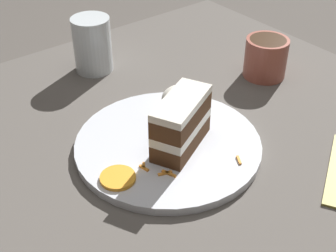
{
  "coord_description": "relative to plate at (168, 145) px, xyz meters",
  "views": [
    {
      "loc": [
        -0.36,
        -0.43,
        0.51
      ],
      "look_at": [
        0.01,
        0.04,
        0.07
      ],
      "focal_mm": 50.0,
      "sensor_mm": 36.0,
      "label": 1
    }
  ],
  "objects": [
    {
      "name": "drinking_glass",
      "position": [
        0.04,
        0.3,
        0.04
      ],
      "size": [
        0.08,
        0.08,
        0.11
      ],
      "color": "silver",
      "rests_on": "dining_table"
    },
    {
      "name": "ground_plane",
      "position": [
        -0.01,
        -0.04,
        -0.04
      ],
      "size": [
        6.0,
        6.0,
        0.0
      ],
      "primitive_type": "plane",
      "color": "#4C4742",
      "rests_on": "ground"
    },
    {
      "name": "plate",
      "position": [
        0.0,
        0.0,
        0.0
      ],
      "size": [
        0.3,
        0.3,
        0.01
      ],
      "primitive_type": "cylinder",
      "color": "silver",
      "rests_on": "dining_table"
    },
    {
      "name": "cream_dollop",
      "position": [
        0.08,
        0.07,
        0.03
      ],
      "size": [
        0.07,
        0.06,
        0.04
      ],
      "primitive_type": "ellipsoid",
      "color": "white",
      "rests_on": "plate"
    },
    {
      "name": "dining_table",
      "position": [
        -0.01,
        -0.04,
        -0.02
      ],
      "size": [
        1.01,
        0.98,
        0.03
      ],
      "primitive_type": "cube",
      "color": "#56514C",
      "rests_on": "ground"
    },
    {
      "name": "carrot_shreds_scatter",
      "position": [
        -0.04,
        -0.06,
        0.01
      ],
      "size": [
        0.13,
        0.1,
        0.0
      ],
      "color": "orange",
      "rests_on": "plate"
    },
    {
      "name": "cake_slice",
      "position": [
        0.01,
        -0.02,
        0.05
      ],
      "size": [
        0.13,
        0.1,
        0.09
      ],
      "rotation": [
        0.0,
        0.0,
        5.17
      ],
      "color": "#4C2D19",
      "rests_on": "plate"
    },
    {
      "name": "orange_garnish",
      "position": [
        -0.11,
        -0.03,
        0.01
      ],
      "size": [
        0.05,
        0.05,
        0.01
      ],
      "primitive_type": "cylinder",
      "color": "orange",
      "rests_on": "plate"
    },
    {
      "name": "coffee_mug",
      "position": [
        0.3,
        0.07,
        0.04
      ],
      "size": [
        0.08,
        0.08,
        0.08
      ],
      "color": "#994C3D",
      "rests_on": "dining_table"
    }
  ]
}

